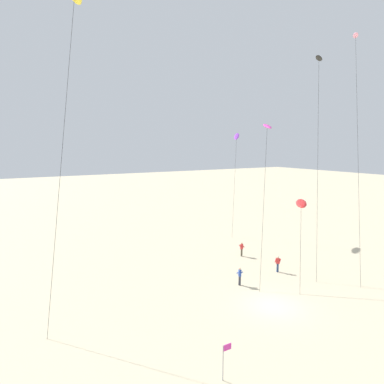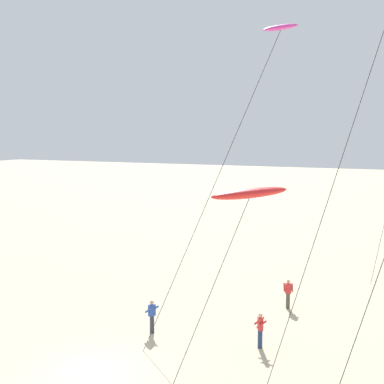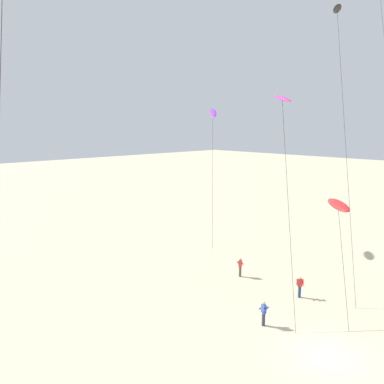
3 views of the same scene
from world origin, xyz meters
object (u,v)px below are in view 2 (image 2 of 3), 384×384
(kite_flyer_furthest, at_px, (288,293))
(kite_red, at_px, (250,194))
(kite_flyer_nearest, at_px, (260,329))
(kite_magenta, at_px, (279,31))
(kite_flyer_middle, at_px, (152,316))

(kite_flyer_furthest, bearing_deg, kite_red, -87.91)
(kite_flyer_nearest, bearing_deg, kite_red, -85.33)
(kite_magenta, bearing_deg, kite_flyer_nearest, -90.57)
(kite_magenta, relative_size, kite_flyer_middle, 9.15)
(kite_red, distance_m, kite_flyer_nearest, 7.08)
(kite_red, xyz_separation_m, kite_flyer_furthest, (-0.30, 8.20, -6.63))
(kite_flyer_middle, bearing_deg, kite_flyer_furthest, 49.80)
(kite_flyer_nearest, xyz_separation_m, kite_flyer_middle, (-5.42, -0.58, 0.00))
(kite_flyer_middle, bearing_deg, kite_flyer_nearest, 6.16)
(kite_flyer_nearest, relative_size, kite_flyer_middle, 1.00)
(kite_flyer_middle, xyz_separation_m, kite_flyer_furthest, (5.32, 6.30, 0.00))
(kite_magenta, relative_size, kite_flyer_nearest, 9.15)
(kite_flyer_nearest, distance_m, kite_flyer_furthest, 5.71)
(kite_red, height_order, kite_flyer_nearest, kite_red)
(kite_magenta, height_order, kite_red, kite_magenta)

